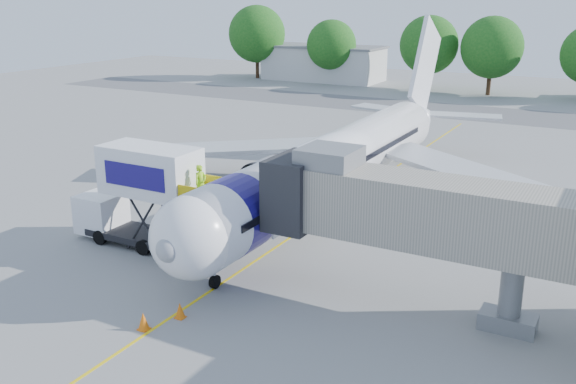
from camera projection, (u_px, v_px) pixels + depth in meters
The scene contains 14 objects.
ground at pixel (309, 225), 37.36m from camera, with size 160.00×160.00×0.00m, color gray.
guidance_line at pixel (309, 225), 37.36m from camera, with size 0.15×70.00×0.01m, color yellow.
taxiway_strip at pixel (477, 113), 72.54m from camera, with size 120.00×10.00×0.01m, color #59595B.
aircraft at pixel (339, 161), 39.94m from camera, with size 34.17×37.73×11.35m.
jet_bridge at pixel (405, 210), 26.54m from camera, with size 13.90×3.20×6.60m.
catering_hiloader at pixel (142, 196), 33.55m from camera, with size 8.50×2.44×5.50m.
ground_tug at pixel (72, 340), 23.71m from camera, with size 3.52×2.56×1.27m.
safety_cone_a at pixel (143, 321), 25.66m from camera, with size 0.47×0.47×0.75m.
safety_cone_b at pixel (180, 311), 26.60m from camera, with size 0.43×0.43×0.69m.
outbuilding_left at pixel (323, 63), 99.69m from camera, with size 18.40×8.40×5.30m.
tree_a at pixel (257, 34), 100.78m from camera, with size 8.88×8.88×11.33m.
tree_b at pixel (331, 45), 94.92m from camera, with size 7.35×7.35×9.37m.
tree_c at pixel (429, 45), 88.26m from camera, with size 8.01×8.01×10.21m.
tree_d at pixel (492, 47), 83.64m from camera, with size 8.05×8.05×10.27m.
Camera 1 is at (15.82, -31.38, 12.90)m, focal length 40.00 mm.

